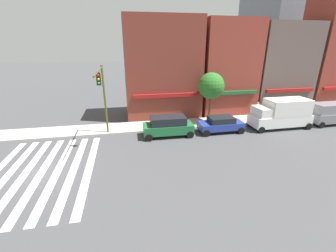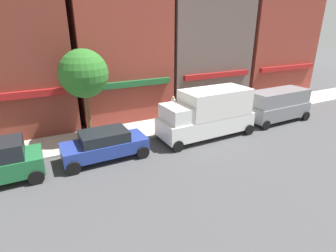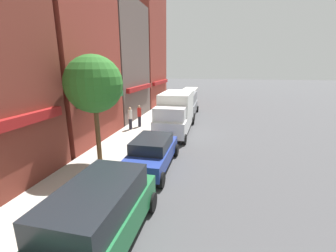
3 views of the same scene
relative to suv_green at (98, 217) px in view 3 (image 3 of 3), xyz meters
name	(u,v)px [view 3 (image 3 of 3)]	position (x,y,z in m)	size (l,w,h in m)	color
storefront_row	(99,51)	(13.29, 6.80, 5.19)	(31.89, 5.30, 15.31)	maroon
suv_green	(98,217)	(0.00, 0.00, 0.00)	(4.73, 2.12, 1.94)	#1E6638
sedan_blue	(152,152)	(5.36, 0.00, -0.19)	(4.41, 2.02, 1.59)	navy
box_truck_white	(176,112)	(11.97, 0.00, 0.56)	(6.22, 2.42, 3.04)	white
van_grey	(186,103)	(18.29, 0.00, 0.25)	(5.03, 2.22, 2.34)	slate
pedestrian_red_jacket	(139,116)	(12.37, 3.09, 0.04)	(0.32, 0.32, 1.77)	#23232D
pedestrian_white_shirt	(130,118)	(11.43, 3.52, 0.04)	(0.32, 0.32, 1.77)	#23232D
street_tree	(94,84)	(5.18, 2.80, 3.11)	(2.78, 2.78, 5.40)	brown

